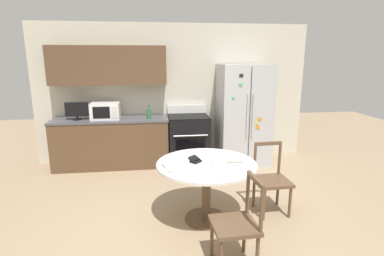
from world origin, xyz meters
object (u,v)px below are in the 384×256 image
object	(u,v)px
microwave	(106,111)
wallet	(195,160)
dining_chair_right	(271,180)
candle_glass	(215,162)
refrigerator	(243,114)
oven_range	(188,139)
counter_bottle	(149,114)
countertop_tv	(77,110)
dining_chair_near	(237,224)

from	to	relation	value
microwave	wallet	bearing A→B (deg)	-56.99
dining_chair_right	candle_glass	size ratio (longest dim) A/B	10.44
refrigerator	dining_chair_right	size ratio (longest dim) A/B	2.06
oven_range	dining_chair_right	bearing A→B (deg)	-66.80
counter_bottle	dining_chair_right	distance (m)	2.52
wallet	countertop_tv	bearing A→B (deg)	132.09
dining_chair_near	oven_range	bearing A→B (deg)	-0.59
counter_bottle	candle_glass	bearing A→B (deg)	-69.22
counter_bottle	candle_glass	size ratio (longest dim) A/B	2.80
oven_range	dining_chair_right	world-z (taller)	oven_range
refrigerator	dining_chair_right	distance (m)	1.99
refrigerator	oven_range	xyz separation A→B (m)	(-1.04, 0.06, -0.46)
dining_chair_right	refrigerator	bearing A→B (deg)	-97.87
oven_range	microwave	xyz separation A→B (m)	(-1.49, 0.02, 0.58)
countertop_tv	wallet	bearing A→B (deg)	-47.91
dining_chair_near	wallet	xyz separation A→B (m)	(-0.28, 0.92, 0.34)
microwave	dining_chair_near	size ratio (longest dim) A/B	0.55
countertop_tv	refrigerator	bearing A→B (deg)	-0.85
dining_chair_right	microwave	bearing A→B (deg)	-42.74
wallet	counter_bottle	bearing A→B (deg)	106.13
candle_glass	wallet	xyz separation A→B (m)	(-0.22, 0.12, -0.01)
refrigerator	countertop_tv	world-z (taller)	refrigerator
microwave	counter_bottle	bearing A→B (deg)	-7.71
oven_range	wallet	bearing A→B (deg)	-94.43
dining_chair_right	oven_range	bearing A→B (deg)	-69.01
refrigerator	dining_chair_right	world-z (taller)	refrigerator
oven_range	countertop_tv	size ratio (longest dim) A/B	2.79
wallet	dining_chair_near	bearing A→B (deg)	-72.98
countertop_tv	dining_chair_near	xyz separation A→B (m)	(2.11, -2.94, -0.63)
refrigerator	counter_bottle	world-z (taller)	refrigerator
dining_chair_near	candle_glass	xyz separation A→B (m)	(-0.06, 0.80, 0.34)
refrigerator	microwave	distance (m)	2.54
refrigerator	candle_glass	xyz separation A→B (m)	(-0.98, -2.09, -0.15)
countertop_tv	wallet	xyz separation A→B (m)	(1.83, -2.02, -0.30)
microwave	countertop_tv	xyz separation A→B (m)	(-0.49, -0.03, 0.02)
microwave	candle_glass	distance (m)	2.68
refrigerator	countertop_tv	size ratio (longest dim) A/B	4.80
refrigerator	wallet	xyz separation A→B (m)	(-1.20, -1.98, -0.16)
dining_chair_near	microwave	bearing A→B (deg)	25.56
dining_chair_near	dining_chair_right	world-z (taller)	same
counter_bottle	wallet	size ratio (longest dim) A/B	1.39
refrigerator	microwave	bearing A→B (deg)	178.22
wallet	dining_chair_right	bearing A→B (deg)	3.08
dining_chair_right	wallet	distance (m)	1.06
countertop_tv	counter_bottle	bearing A→B (deg)	-3.20
dining_chair_near	candle_glass	size ratio (longest dim) A/B	10.44
oven_range	dining_chair_right	size ratio (longest dim) A/B	1.20
refrigerator	wallet	distance (m)	2.32
dining_chair_right	candle_glass	world-z (taller)	dining_chair_right
dining_chair_near	dining_chair_right	bearing A→B (deg)	-39.78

